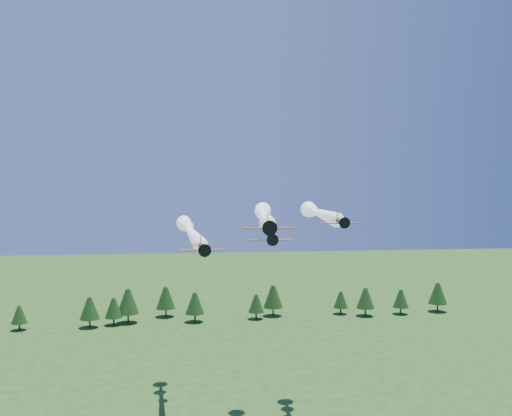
{
  "coord_description": "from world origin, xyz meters",
  "views": [
    {
      "loc": [
        -13.14,
        -92.31,
        50.05
      ],
      "look_at": [
        -2.48,
        0.0,
        45.51
      ],
      "focal_mm": 40.0,
      "sensor_mm": 36.0,
      "label": 1
    }
  ],
  "objects": [
    {
      "name": "plane_right",
      "position": [
        13.44,
        24.55,
        43.27
      ],
      "size": [
        8.27,
        45.38,
        3.7
      ],
      "rotation": [
        0.0,
        0.0,
        -0.08
      ],
      "color": "black",
      "rests_on": "ground"
    },
    {
      "name": "plane_slot",
      "position": [
        0.88,
        6.29,
        39.97
      ],
      "size": [
        7.45,
        8.1,
        2.62
      ],
      "rotation": [
        0.0,
        0.0,
        -0.07
      ],
      "color": "black",
      "rests_on": "ground"
    },
    {
      "name": "treeline",
      "position": [
        -1.54,
        110.0,
        6.62
      ],
      "size": [
        174.28,
        20.15,
        11.98
      ],
      "color": "#382314",
      "rests_on": "ground"
    },
    {
      "name": "plane_lead",
      "position": [
        1.09,
        18.3,
        43.28
      ],
      "size": [
        10.12,
        49.21,
        3.7
      ],
      "rotation": [
        0.0,
        0.0,
        -0.1
      ],
      "color": "black",
      "rests_on": "ground"
    },
    {
      "name": "plane_left",
      "position": [
        -13.33,
        32.34,
        39.1
      ],
      "size": [
        9.05,
        58.55,
        3.7
      ],
      "rotation": [
        0.0,
        0.0,
        0.07
      ],
      "color": "black",
      "rests_on": "ground"
    }
  ]
}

